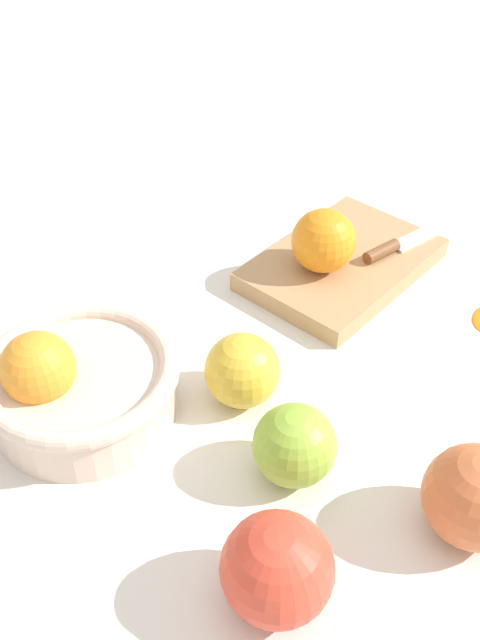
# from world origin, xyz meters

# --- Properties ---
(ground_plane) EXTENTS (2.40, 2.40, 0.00)m
(ground_plane) POSITION_xyz_m (0.00, 0.00, 0.00)
(ground_plane) COLOR silver
(bowl) EXTENTS (0.18, 0.18, 0.10)m
(bowl) POSITION_xyz_m (-0.18, 0.14, 0.04)
(bowl) COLOR beige
(bowl) RESTS_ON ground_plane
(cutting_board) EXTENTS (0.24, 0.19, 0.02)m
(cutting_board) POSITION_xyz_m (0.13, 0.02, 0.01)
(cutting_board) COLOR tan
(cutting_board) RESTS_ON ground_plane
(orange_on_board) EXTENTS (0.07, 0.07, 0.07)m
(orange_on_board) POSITION_xyz_m (0.10, 0.03, 0.06)
(orange_on_board) COLOR orange
(orange_on_board) RESTS_ON cutting_board
(knife) EXTENTS (0.15, 0.08, 0.01)m
(knife) POSITION_xyz_m (0.18, -0.03, 0.03)
(knife) COLOR silver
(knife) RESTS_ON cutting_board
(apple_mid_left) EXTENTS (0.07, 0.07, 0.07)m
(apple_mid_left) POSITION_xyz_m (-0.09, 0.02, 0.03)
(apple_mid_left) COLOR gold
(apple_mid_left) RESTS_ON ground_plane
(apple_front_left) EXTENTS (0.08, 0.08, 0.08)m
(apple_front_left) POSITION_xyz_m (-0.13, -0.20, 0.04)
(apple_front_left) COLOR #CC6638
(apple_front_left) RESTS_ON ground_plane
(apple_front_left_2) EXTENTS (0.08, 0.08, 0.08)m
(apple_front_left_2) POSITION_xyz_m (-0.25, -0.10, 0.04)
(apple_front_left_2) COLOR #D6422D
(apple_front_left_2) RESTS_ON ground_plane
(apple_front_left_3) EXTENTS (0.07, 0.07, 0.07)m
(apple_front_left_3) POSITION_xyz_m (-0.15, -0.06, 0.03)
(apple_front_left_3) COLOR #8EB738
(apple_front_left_3) RESTS_ON ground_plane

